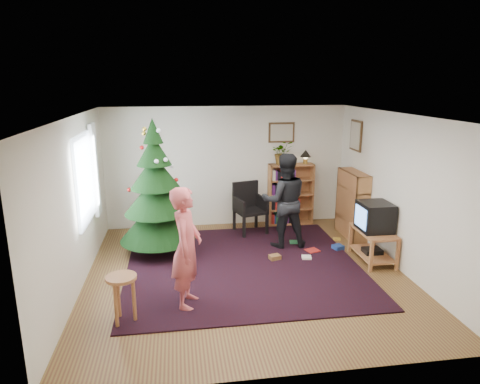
{
  "coord_description": "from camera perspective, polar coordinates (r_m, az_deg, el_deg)",
  "views": [
    {
      "loc": [
        -1.03,
        -6.22,
        2.98
      ],
      "look_at": [
        0.05,
        0.96,
        1.1
      ],
      "focal_mm": 32.0,
      "sensor_mm": 36.0,
      "label": 1
    }
  ],
  "objects": [
    {
      "name": "christmas_tree",
      "position": [
        7.58,
        -11.12,
        -0.91
      ],
      "size": [
        1.32,
        1.32,
        2.4
      ],
      "rotation": [
        0.0,
        0.0,
        -0.35
      ],
      "color": "#3F2816",
      "rests_on": "rug"
    },
    {
      "name": "potted_plant",
      "position": [
        8.95,
        5.68,
        5.26
      ],
      "size": [
        0.48,
        0.42,
        0.5
      ],
      "primitive_type": "imported",
      "rotation": [
        0.0,
        0.0,
        -0.07
      ],
      "color": "gray",
      "rests_on": "bookshelf_back"
    },
    {
      "name": "armchair",
      "position": [
        8.67,
        1.27,
        -1.75
      ],
      "size": [
        0.68,
        0.69,
        1.02
      ],
      "rotation": [
        0.0,
        0.0,
        0.26
      ],
      "color": "black",
      "rests_on": "rug"
    },
    {
      "name": "picture_back",
      "position": [
        9.02,
        5.55,
        7.9
      ],
      "size": [
        0.55,
        0.03,
        0.42
      ],
      "color": "#4C3319",
      "rests_on": "wall_back"
    },
    {
      "name": "rug",
      "position": [
        7.24,
        0.4,
        -9.7
      ],
      "size": [
        3.8,
        3.6,
        0.02
      ],
      "primitive_type": "cube",
      "color": "black",
      "rests_on": "floor"
    },
    {
      "name": "wall_right",
      "position": [
        7.36,
        20.42,
        -0.01
      ],
      "size": [
        0.02,
        5.0,
        2.5
      ],
      "primitive_type": "cube",
      "color": "silver",
      "rests_on": "floor"
    },
    {
      "name": "wall_left",
      "position": [
        6.62,
        -21.05,
        -1.63
      ],
      "size": [
        0.02,
        5.0,
        2.5
      ],
      "primitive_type": "cube",
      "color": "silver",
      "rests_on": "floor"
    },
    {
      "name": "wall_back",
      "position": [
        8.95,
        -1.77,
        3.37
      ],
      "size": [
        5.0,
        0.02,
        2.5
      ],
      "primitive_type": "cube",
      "color": "silver",
      "rests_on": "floor"
    },
    {
      "name": "window_pane",
      "position": [
        7.13,
        -20.0,
        1.64
      ],
      "size": [
        0.04,
        1.2,
        1.4
      ],
      "primitive_type": "cube",
      "color": "silver",
      "rests_on": "wall_left"
    },
    {
      "name": "table_lamp",
      "position": [
        9.09,
        8.75,
        4.99
      ],
      "size": [
        0.22,
        0.22,
        0.3
      ],
      "color": "#A57F33",
      "rests_on": "bookshelf_back"
    },
    {
      "name": "person_by_chair",
      "position": [
        7.83,
        5.93,
        -1.17
      ],
      "size": [
        0.88,
        0.71,
        1.75
      ],
      "primitive_type": "imported",
      "rotation": [
        0.0,
        0.0,
        3.09
      ],
      "color": "black",
      "rests_on": "rug"
    },
    {
      "name": "picture_right",
      "position": [
        8.77,
        15.22,
        7.27
      ],
      "size": [
        0.03,
        0.5,
        0.6
      ],
      "color": "#4C3319",
      "rests_on": "wall_right"
    },
    {
      "name": "floor_clutter",
      "position": [
        7.94,
        9.45,
        -7.42
      ],
      "size": [
        1.61,
        1.01,
        0.08
      ],
      "color": "#A51E19",
      "rests_on": "rug"
    },
    {
      "name": "tv_stand",
      "position": [
        7.66,
        17.29,
        -6.44
      ],
      "size": [
        0.51,
        0.92,
        0.55
      ],
      "color": "#AF743E",
      "rests_on": "floor"
    },
    {
      "name": "wall_front",
      "position": [
        4.23,
        6.41,
        -9.74
      ],
      "size": [
        5.0,
        0.02,
        2.5
      ],
      "primitive_type": "cube",
      "color": "silver",
      "rests_on": "floor"
    },
    {
      "name": "bookshelf_right",
      "position": [
        8.65,
        14.74,
        -1.49
      ],
      "size": [
        0.3,
        0.95,
        1.3
      ],
      "rotation": [
        0.0,
        0.0,
        1.57
      ],
      "color": "#AF743E",
      "rests_on": "floor"
    },
    {
      "name": "floor",
      "position": [
        6.97,
        0.79,
        -10.78
      ],
      "size": [
        5.0,
        5.0,
        0.0
      ],
      "primitive_type": "plane",
      "color": "brown",
      "rests_on": "ground"
    },
    {
      "name": "curtain",
      "position": [
        7.79,
        -18.75,
        2.79
      ],
      "size": [
        0.06,
        0.35,
        1.6
      ],
      "primitive_type": "cube",
      "color": "white",
      "rests_on": "wall_left"
    },
    {
      "name": "stool",
      "position": [
        5.67,
        -15.49,
        -12.07
      ],
      "size": [
        0.38,
        0.38,
        0.64
      ],
      "color": "#AF743E",
      "rests_on": "floor"
    },
    {
      "name": "bookshelf_back",
      "position": [
        9.18,
        6.76,
        -0.19
      ],
      "size": [
        0.95,
        0.3,
        1.3
      ],
      "color": "#AF743E",
      "rests_on": "floor"
    },
    {
      "name": "person_standing",
      "position": [
        5.78,
        -7.14,
        -7.4
      ],
      "size": [
        0.52,
        0.68,
        1.67
      ],
      "primitive_type": "imported",
      "rotation": [
        0.0,
        0.0,
        1.35
      ],
      "color": "#C04C50",
      "rests_on": "rug"
    },
    {
      "name": "crt_tv",
      "position": [
        7.51,
        17.54,
        -3.14
      ],
      "size": [
        0.51,
        0.55,
        0.48
      ],
      "color": "black",
      "rests_on": "tv_stand"
    },
    {
      "name": "ceiling",
      "position": [
        6.32,
        0.87,
        10.16
      ],
      "size": [
        5.0,
        5.0,
        0.0
      ],
      "primitive_type": "plane",
      "rotation": [
        3.14,
        0.0,
        0.0
      ],
      "color": "white",
      "rests_on": "wall_back"
    }
  ]
}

